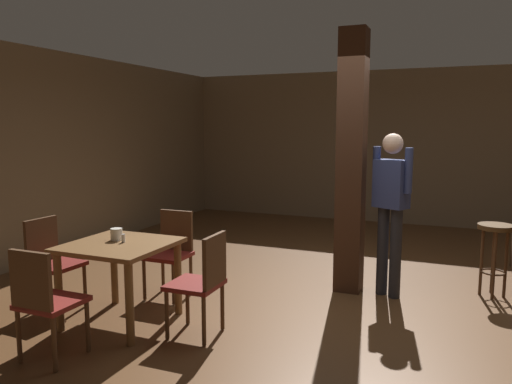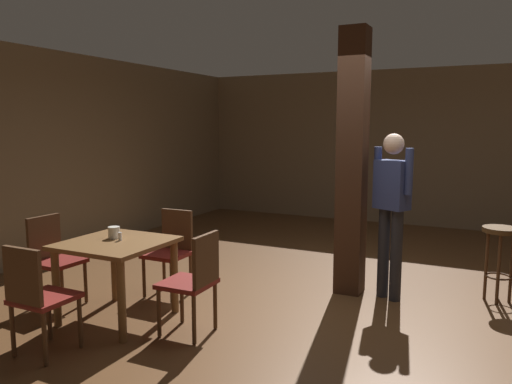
# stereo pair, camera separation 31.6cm
# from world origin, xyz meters

# --- Properties ---
(ground_plane) EXTENTS (10.80, 10.80, 0.00)m
(ground_plane) POSITION_xyz_m (0.00, 0.00, 0.00)
(ground_plane) COLOR brown
(wall_back) EXTENTS (8.00, 0.10, 2.80)m
(wall_back) POSITION_xyz_m (0.00, 4.50, 1.40)
(wall_back) COLOR #756047
(wall_back) RESTS_ON ground_plane
(wall_left) EXTENTS (0.10, 9.00, 2.80)m
(wall_left) POSITION_xyz_m (-4.00, 0.00, 1.40)
(wall_left) COLOR #756047
(wall_left) RESTS_ON ground_plane
(pillar) EXTENTS (0.28, 0.28, 2.80)m
(pillar) POSITION_xyz_m (0.07, 0.36, 1.40)
(pillar) COLOR #382114
(pillar) RESTS_ON ground_plane
(dining_table) EXTENTS (0.89, 0.89, 0.75)m
(dining_table) POSITION_xyz_m (-1.66, -1.35, 0.61)
(dining_table) COLOR brown
(dining_table) RESTS_ON ground_plane
(chair_north) EXTENTS (0.42, 0.42, 0.89)m
(chair_north) POSITION_xyz_m (-1.63, -0.54, 0.51)
(chair_north) COLOR maroon
(chair_north) RESTS_ON ground_plane
(chair_east) EXTENTS (0.43, 0.43, 0.89)m
(chair_east) POSITION_xyz_m (-0.82, -1.34, 0.51)
(chair_east) COLOR maroon
(chair_east) RESTS_ON ground_plane
(chair_south) EXTENTS (0.42, 0.42, 0.89)m
(chair_south) POSITION_xyz_m (-1.69, -2.22, 0.51)
(chair_south) COLOR maroon
(chair_south) RESTS_ON ground_plane
(chair_west) EXTENTS (0.44, 0.44, 0.89)m
(chair_west) POSITION_xyz_m (-2.50, -1.33, 0.51)
(chair_west) COLOR maroon
(chair_west) RESTS_ON ground_plane
(napkin_cup) EXTENTS (0.11, 0.11, 0.11)m
(napkin_cup) POSITION_xyz_m (-1.76, -1.26, 0.80)
(napkin_cup) COLOR silver
(napkin_cup) RESTS_ON dining_table
(salt_shaker) EXTENTS (0.03, 0.03, 0.08)m
(salt_shaker) POSITION_xyz_m (-1.64, -1.31, 0.78)
(salt_shaker) COLOR silver
(salt_shaker) RESTS_ON dining_table
(standing_person) EXTENTS (0.45, 0.33, 1.72)m
(standing_person) POSITION_xyz_m (0.50, 0.33, 1.00)
(standing_person) COLOR navy
(standing_person) RESTS_ON ground_plane
(bar_stool_near) EXTENTS (0.36, 0.36, 0.77)m
(bar_stool_near) POSITION_xyz_m (1.52, 0.74, 0.58)
(bar_stool_near) COLOR #4C3319
(bar_stool_near) RESTS_ON ground_plane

